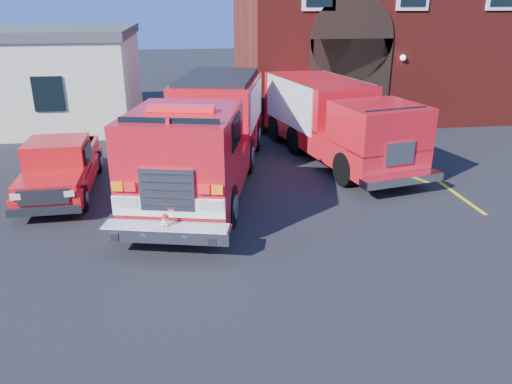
{
  "coord_description": "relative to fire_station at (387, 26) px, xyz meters",
  "views": [
    {
      "loc": [
        -1.52,
        -12.06,
        5.55
      ],
      "look_at": [
        0.0,
        -1.2,
        1.3
      ],
      "focal_mm": 35.0,
      "sensor_mm": 36.0,
      "label": 1
    }
  ],
  "objects": [
    {
      "name": "parking_stripe_mid",
      "position": [
        -2.49,
        -9.98,
        -4.25
      ],
      "size": [
        0.12,
        3.0,
        0.01
      ],
      "primitive_type": "cube",
      "color": "yellow",
      "rests_on": "ground"
    },
    {
      "name": "side_building",
      "position": [
        -17.99,
        -0.99,
        -2.05
      ],
      "size": [
        10.2,
        8.2,
        4.35
      ],
      "color": "beige",
      "rests_on": "ground"
    },
    {
      "name": "ground",
      "position": [
        -8.99,
        -13.98,
        -4.25
      ],
      "size": [
        100.0,
        100.0,
        0.0
      ],
      "primitive_type": "plane",
      "color": "black",
      "rests_on": "ground"
    },
    {
      "name": "fire_station",
      "position": [
        0.0,
        0.0,
        0.0
      ],
      "size": [
        15.2,
        10.2,
        8.45
      ],
      "color": "maroon",
      "rests_on": "ground"
    },
    {
      "name": "fire_engine",
      "position": [
        -9.94,
        -10.73,
        -2.64
      ],
      "size": [
        5.07,
        10.48,
        3.11
      ],
      "color": "black",
      "rests_on": "ground"
    },
    {
      "name": "secondary_truck",
      "position": [
        -5.18,
        -8.66,
        -2.77
      ],
      "size": [
        4.29,
        8.73,
        2.72
      ],
      "color": "black",
      "rests_on": "ground"
    },
    {
      "name": "parking_stripe_far",
      "position": [
        -2.49,
        -6.98,
        -4.25
      ],
      "size": [
        0.12,
        3.0,
        0.01
      ],
      "primitive_type": "cube",
      "color": "yellow",
      "rests_on": "ground"
    },
    {
      "name": "parking_stripe_near",
      "position": [
        -2.49,
        -12.98,
        -4.25
      ],
      "size": [
        0.12,
        3.0,
        0.01
      ],
      "primitive_type": "cube",
      "color": "yellow",
      "rests_on": "ground"
    },
    {
      "name": "pickup_truck",
      "position": [
        -14.39,
        -10.96,
        -3.45
      ],
      "size": [
        2.01,
        5.22,
        1.69
      ],
      "color": "black",
      "rests_on": "ground"
    }
  ]
}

